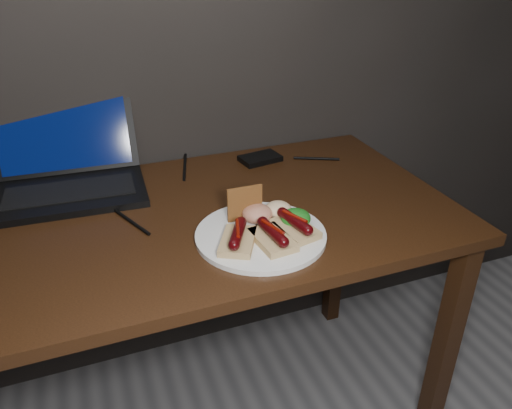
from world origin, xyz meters
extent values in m
cube|color=#371D0D|center=(0.00, 1.38, 0.73)|extent=(1.40, 0.70, 0.03)
cube|color=#371D0D|center=(0.65, 1.08, 0.36)|extent=(0.05, 0.05, 0.72)
cube|color=#371D0D|center=(0.65, 1.68, 0.36)|extent=(0.05, 0.05, 0.72)
cube|color=black|center=(-0.23, 1.58, 0.76)|extent=(0.39, 0.25, 0.02)
cube|color=black|center=(-0.23, 1.58, 0.77)|extent=(0.33, 0.15, 0.00)
cube|color=black|center=(-0.22, 1.74, 0.88)|extent=(0.39, 0.11, 0.23)
cube|color=#061042|center=(-0.22, 1.74, 0.88)|extent=(0.35, 0.09, 0.20)
cube|color=black|center=(0.32, 1.63, 0.76)|extent=(0.13, 0.09, 0.02)
cylinder|color=black|center=(-0.10, 1.40, 0.75)|extent=(0.08, 0.17, 0.01)
cylinder|color=black|center=(0.10, 1.68, 0.75)|extent=(0.06, 0.21, 0.01)
cylinder|color=black|center=(0.49, 1.58, 0.75)|extent=(0.13, 0.07, 0.01)
cylinder|color=silver|center=(0.17, 1.22, 0.76)|extent=(0.30, 0.30, 0.01)
cube|color=#D3B17C|center=(0.10, 1.19, 0.77)|extent=(0.12, 0.13, 0.02)
cylinder|color=#440406|center=(0.10, 1.19, 0.79)|extent=(0.07, 0.10, 0.02)
sphere|color=#440406|center=(0.08, 1.15, 0.79)|extent=(0.02, 0.02, 0.02)
sphere|color=#440406|center=(0.13, 1.24, 0.79)|extent=(0.03, 0.02, 0.02)
cylinder|color=#610D04|center=(0.10, 1.19, 0.80)|extent=(0.03, 0.07, 0.01)
cube|color=#D3B17C|center=(0.18, 1.17, 0.77)|extent=(0.08, 0.12, 0.02)
cylinder|color=#440406|center=(0.18, 1.17, 0.79)|extent=(0.03, 0.10, 0.02)
sphere|color=#440406|center=(0.18, 1.13, 0.79)|extent=(0.03, 0.02, 0.02)
sphere|color=#440406|center=(0.17, 1.22, 0.79)|extent=(0.03, 0.02, 0.02)
cylinder|color=#610D04|center=(0.18, 1.17, 0.80)|extent=(0.03, 0.07, 0.01)
cube|color=#D3B17C|center=(0.24, 1.20, 0.77)|extent=(0.09, 0.13, 0.02)
cylinder|color=#440406|center=(0.24, 1.20, 0.79)|extent=(0.04, 0.10, 0.02)
sphere|color=#440406|center=(0.25, 1.15, 0.79)|extent=(0.02, 0.02, 0.02)
sphere|color=#440406|center=(0.23, 1.24, 0.79)|extent=(0.03, 0.02, 0.02)
cylinder|color=#610D04|center=(0.24, 1.20, 0.80)|extent=(0.04, 0.07, 0.01)
cube|color=#9B5A2A|center=(0.15, 1.29, 0.80)|extent=(0.09, 0.01, 0.08)
ellipsoid|color=#135A12|center=(0.25, 1.22, 0.78)|extent=(0.07, 0.07, 0.04)
ellipsoid|color=maroon|center=(0.18, 1.27, 0.78)|extent=(0.07, 0.07, 0.04)
ellipsoid|color=white|center=(0.23, 1.28, 0.78)|extent=(0.06, 0.06, 0.04)
camera|label=1|loc=(-0.19, 0.32, 1.36)|focal=35.00mm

